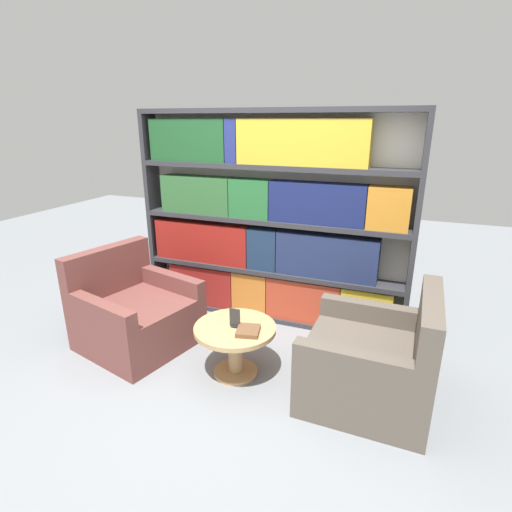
# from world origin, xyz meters

# --- Properties ---
(ground_plane) EXTENTS (14.00, 14.00, 0.00)m
(ground_plane) POSITION_xyz_m (0.00, 0.00, 0.00)
(ground_plane) COLOR gray
(bookshelf) EXTENTS (2.89, 0.30, 2.22)m
(bookshelf) POSITION_xyz_m (-0.03, 1.46, 1.07)
(bookshelf) COLOR silver
(bookshelf) RESTS_ON ground_plane
(armchair_left) EXTENTS (1.14, 1.14, 0.93)m
(armchair_left) POSITION_xyz_m (-1.03, 0.44, 0.31)
(armchair_left) COLOR brown
(armchair_left) RESTS_ON ground_plane
(armchair_right) EXTENTS (0.96, 0.96, 0.93)m
(armchair_right) POSITION_xyz_m (1.21, 0.43, 0.31)
(armchair_right) COLOR brown
(armchair_right) RESTS_ON ground_plane
(coffee_table) EXTENTS (0.70, 0.70, 0.46)m
(coffee_table) POSITION_xyz_m (0.09, 0.33, 0.33)
(coffee_table) COLOR tan
(coffee_table) RESTS_ON ground_plane
(table_sign) EXTENTS (0.09, 0.06, 0.16)m
(table_sign) POSITION_xyz_m (0.09, 0.33, 0.53)
(table_sign) COLOR black
(table_sign) RESTS_ON coffee_table
(stray_book) EXTENTS (0.22, 0.24, 0.04)m
(stray_book) POSITION_xyz_m (0.23, 0.27, 0.48)
(stray_book) COLOR brown
(stray_book) RESTS_ON coffee_table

